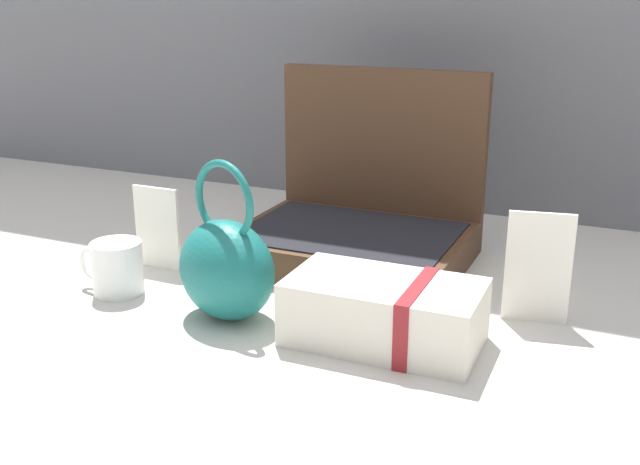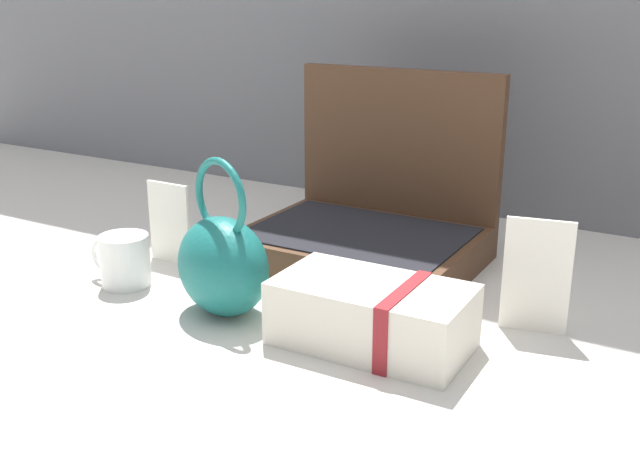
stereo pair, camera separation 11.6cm
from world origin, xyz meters
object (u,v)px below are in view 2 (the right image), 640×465
open_suitcase (371,221)px  teal_pouch_handbag (223,263)px  poster_card_right (169,223)px  cream_toiletry_bag (374,315)px  info_card_left (537,276)px  coffee_mug (124,260)px

open_suitcase → teal_pouch_handbag: (-0.08, -0.32, 0.01)m
teal_pouch_handbag → poster_card_right: 0.26m
cream_toiletry_bag → info_card_left: bearing=41.6°
teal_pouch_handbag → cream_toiletry_bag: (0.24, 0.02, -0.04)m
open_suitcase → cream_toiletry_bag: 0.35m
teal_pouch_handbag → cream_toiletry_bag: teal_pouch_handbag is taller
cream_toiletry_bag → poster_card_right: poster_card_right is taller
open_suitcase → cream_toiletry_bag: bearing=-62.8°
open_suitcase → poster_card_right: bearing=-147.6°
open_suitcase → info_card_left: size_ratio=2.36×
teal_pouch_handbag → info_card_left: 0.45m
open_suitcase → info_card_left: (0.34, -0.15, 0.01)m
coffee_mug → info_card_left: size_ratio=0.69×
coffee_mug → info_card_left: (0.63, 0.16, 0.04)m
cream_toiletry_bag → poster_card_right: size_ratio=1.82×
info_card_left → poster_card_right: 0.64m
open_suitcase → coffee_mug: (-0.30, -0.32, -0.03)m
poster_card_right → open_suitcase: bearing=32.9°
cream_toiletry_bag → poster_card_right: bearing=165.8°
info_card_left → teal_pouch_handbag: bearing=-168.3°
open_suitcase → poster_card_right: (-0.30, -0.19, 0.00)m
teal_pouch_handbag → coffee_mug: 0.22m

